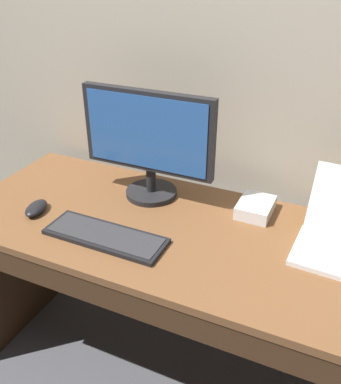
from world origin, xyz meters
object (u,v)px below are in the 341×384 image
at_px(external_monitor, 148,141).
at_px(external_drive_box, 255,207).
at_px(wired_keyboard, 105,236).
at_px(computer_mouse, 36,208).

distance_m(external_monitor, external_drive_box, 0.47).
xyz_separation_m(wired_keyboard, computer_mouse, (-0.32, 0.03, 0.01)).
relative_size(wired_keyboard, external_drive_box, 2.72).
height_order(external_monitor, computer_mouse, external_monitor).
height_order(wired_keyboard, external_drive_box, external_drive_box).
bearing_deg(wired_keyboard, external_drive_box, 40.88).
distance_m(computer_mouse, external_drive_box, 0.81).
relative_size(wired_keyboard, computer_mouse, 3.60).
distance_m(external_monitor, computer_mouse, 0.49).
distance_m(wired_keyboard, computer_mouse, 0.32).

